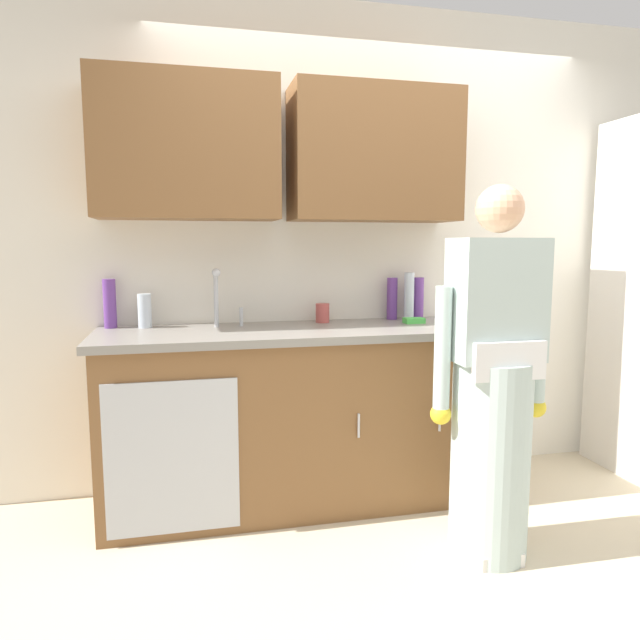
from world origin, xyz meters
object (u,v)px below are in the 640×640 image
Objects in this scene: sponge at (414,321)px; bottle_water_tall at (392,299)px; bottle_water_short at (145,311)px; bottle_soap at (418,298)px; person_at_sink at (492,403)px; sink at (226,333)px; cup_by_sink at (323,313)px; bottle_dish_liquid at (409,296)px; bottle_cleaner_spray at (110,304)px.

bottle_water_tall is at bearing 107.30° from sponge.
bottle_soap reaches higher than bottle_water_short.
bottle_water_short is 0.73× the size of bottle_water_tall.
person_at_sink is 1.79m from bottle_water_short.
cup_by_sink is at bearing 18.79° from sink.
bottle_water_short is 0.95m from cup_by_sink.
bottle_water_short is 1.67× the size of cup_by_sink.
person_at_sink is 6.69× the size of bottle_water_tall.
person_at_sink reaches higher than sink.
bottle_dish_liquid is (1.06, 0.17, 0.15)m from sink.
person_at_sink is 6.33× the size of bottle_cleaner_spray.
bottle_cleaner_spray is at bearing 177.81° from cup_by_sink.
bottle_dish_liquid is 2.58× the size of cup_by_sink.
person_at_sink is at bearing -31.83° from bottle_water_short.
bottle_water_tall is (-0.11, 0.96, 0.37)m from person_at_sink.
bottle_soap reaches higher than cup_by_sink.
person_at_sink is 1.03m from bottle_water_tall.
bottle_soap is 2.20× the size of sponge.
cup_by_sink is at bearing -2.19° from bottle_cleaner_spray.
bottle_dish_liquid is 2.49× the size of sponge.
bottle_dish_liquid is (-0.03, 0.90, 0.38)m from person_at_sink.
cup_by_sink is 0.97× the size of sponge.
sink reaches higher than bottle_water_short.
bottle_dish_liquid reaches higher than cup_by_sink.
sink is at bearing -170.78° from bottle_dish_liquid.
bottle_water_tall is (0.97, 0.23, 0.14)m from sink.
bottle_cleaner_spray is 1.06× the size of bottle_water_tall.
sink is 1.95× the size of bottle_cleaner_spray.
cup_by_sink is (1.13, -0.04, -0.07)m from bottle_cleaner_spray.
person_at_sink is at bearing -59.54° from cup_by_sink.
sink is 0.58m from cup_by_sink.
bottle_water_tall is (-0.08, 0.06, -0.02)m from bottle_dish_liquid.
bottle_water_short is at bearing 173.69° from sponge.
bottle_water_tall is 2.20× the size of sponge.
bottle_water_tall is at bearing 96.68° from person_at_sink.
bottle_dish_liquid is at bearing 91.97° from person_at_sink.
bottle_dish_liquid is 0.09m from bottle_soap.
person_at_sink is 1.02m from bottle_soap.
sink is 4.71× the size of cup_by_sink.
bottle_cleaner_spray is at bearing 150.09° from person_at_sink.
person_at_sink is 5.92× the size of bottle_dish_liquid.
cup_by_sink is at bearing -174.24° from bottle_water_tall.
bottle_water_tall and bottle_soap have the same top height.
cup_by_sink is (-0.54, 0.92, 0.30)m from person_at_sink.
person_at_sink is 1.96m from bottle_cleaner_spray.
bottle_soap is at bearing 32.30° from bottle_dish_liquid.
cup_by_sink is (-0.43, -0.04, -0.07)m from bottle_water_tall.
bottle_water_short is 1.45m from sponge.
bottle_cleaner_spray is 2.41× the size of cup_by_sink.
cup_by_sink is (-0.58, -0.03, -0.07)m from bottle_soap.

